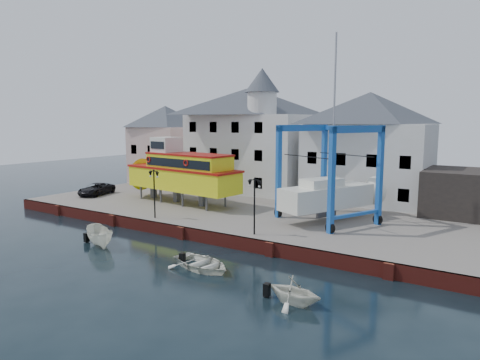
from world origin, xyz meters
The scene contains 15 objects.
ground centered at (0.00, 0.00, 0.00)m, with size 140.00×140.00×0.00m, color black.
hardstanding centered at (0.00, 11.00, 0.50)m, with size 44.00×22.00×1.00m, color slate.
quay_wall centered at (0.00, 0.10, 0.50)m, with size 44.00×0.47×1.00m.
building_pink centered at (-18.00, 18.00, 6.15)m, with size 8.00×7.00×10.30m.
building_white_main centered at (-4.87, 18.39, 7.34)m, with size 14.00×8.30×14.00m.
building_white_right centered at (9.00, 19.00, 6.60)m, with size 12.00×8.00×11.20m.
shed_dark centered at (19.00, 17.00, 3.00)m, with size 8.00×7.00×4.00m, color black.
lamp_post_left centered at (-4.00, 1.20, 4.17)m, with size 1.12×0.32×4.20m.
lamp_post_right centered at (6.00, 1.20, 4.17)m, with size 1.12×0.32×4.20m.
tour_boat centered at (-7.38, 7.91, 4.13)m, with size 15.55×5.41×6.63m.
travel_lift centered at (9.20, 9.05, 3.55)m, with size 8.81×10.29×15.32m.
van centered at (-17.74, 6.07, 1.66)m, with size 2.19×4.75×1.32m, color black.
motorboat_a centered at (-3.95, -4.68, 0.00)m, with size 1.58×4.21×1.63m, color white.
motorboat_b centered at (5.57, -4.55, 0.00)m, with size 3.16×4.42×0.92m, color white.
motorboat_c centered at (12.79, -6.16, 0.00)m, with size 2.55×2.95×1.56m, color white.
Camera 1 is at (21.76, -25.14, 9.28)m, focal length 32.00 mm.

